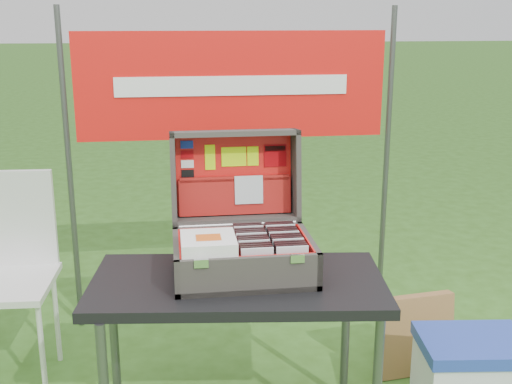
{
  "coord_description": "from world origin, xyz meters",
  "views": [
    {
      "loc": [
        -0.33,
        -2.22,
        1.65
      ],
      "look_at": [
        -0.01,
        0.1,
        1.0
      ],
      "focal_mm": 45.0,
      "sensor_mm": 36.0,
      "label": 1
    }
  ],
  "objects": [
    {
      "name": "cd_left_12",
      "position": [
        -0.04,
        0.15,
        0.78
      ],
      "size": [
        0.12,
        0.01,
        0.13
      ],
      "primitive_type": "cube",
      "color": "silver",
      "rests_on": "suitcase_liner_floor"
    },
    {
      "name": "cd_right_6",
      "position": [
        0.09,
        0.02,
        0.78
      ],
      "size": [
        0.12,
        0.01,
        0.13
      ],
      "primitive_type": "cube",
      "color": "black",
      "rests_on": "suitcase_liner_floor"
    },
    {
      "name": "table",
      "position": [
        -0.1,
        0.0,
        0.34
      ],
      "size": [
        1.16,
        0.67,
        0.69
      ],
      "primitive_type": null,
      "rotation": [
        0.0,
        0.0,
        -0.11
      ],
      "color": "black",
      "rests_on": "ground"
    },
    {
      "name": "songbook_3",
      "position": [
        -0.21,
        -0.03,
        0.85
      ],
      "size": [
        0.2,
        0.2,
        0.0
      ],
      "primitive_type": "cube",
      "color": "white",
      "rests_on": "suitcase_base_wall_front"
    },
    {
      "name": "cd_left_7",
      "position": [
        -0.04,
        0.04,
        0.78
      ],
      "size": [
        0.12,
        0.01,
        0.13
      ],
      "primitive_type": "cube",
      "color": "black",
      "rests_on": "suitcase_liner_floor"
    },
    {
      "name": "suitcase_liner_wall_front",
      "position": [
        -0.07,
        -0.12,
        0.77
      ],
      "size": [
        0.49,
        0.01,
        0.12
      ],
      "primitive_type": "cube",
      "color": "red",
      "rests_on": "suitcase_base_bottom"
    },
    {
      "name": "songbook_0",
      "position": [
        -0.21,
        -0.03,
        0.83
      ],
      "size": [
        0.2,
        0.2,
        0.0
      ],
      "primitive_type": "cube",
      "color": "white",
      "rests_on": "suitcase_base_wall_front"
    },
    {
      "name": "chair_backrest",
      "position": [
        -1.09,
        0.75,
        0.73
      ],
      "size": [
        0.44,
        0.05,
        0.46
      ],
      "primitive_type": "cube",
      "rotation": [
        0.0,
        0.0,
        -0.05
      ],
      "color": "silver",
      "rests_on": "chair_seat"
    },
    {
      "name": "suitcase_latch_right",
      "position": [
        0.1,
        -0.15,
        0.82
      ],
      "size": [
        0.05,
        0.01,
        0.03
      ],
      "primitive_type": "cube",
      "color": "silver",
      "rests_on": "suitcase_base_wall_front"
    },
    {
      "name": "banner_post_right",
      "position": [
        0.85,
        1.1,
        0.85
      ],
      "size": [
        0.03,
        0.03,
        1.7
      ],
      "primitive_type": "cylinder",
      "color": "#59595B",
      "rests_on": "ground"
    },
    {
      "name": "cd_right_0",
      "position": [
        0.09,
        -0.1,
        0.78
      ],
      "size": [
        0.12,
        0.01,
        0.13
      ],
      "primitive_type": "cube",
      "color": "silver",
      "rests_on": "suitcase_liner_floor"
    },
    {
      "name": "suitcase_latch_left",
      "position": [
        -0.24,
        -0.15,
        0.82
      ],
      "size": [
        0.05,
        0.01,
        0.03
      ],
      "primitive_type": "cube",
      "color": "silver",
      "rests_on": "suitcase_base_wall_front"
    },
    {
      "name": "cd_right_4",
      "position": [
        0.09,
        -0.02,
        0.78
      ],
      "size": [
        0.12,
        0.01,
        0.13
      ],
      "primitive_type": "cube",
      "color": "silver",
      "rests_on": "suitcase_liner_floor"
    },
    {
      "name": "songbook_5",
      "position": [
        -0.21,
        -0.03,
        0.86
      ],
      "size": [
        0.2,
        0.2,
        0.0
      ],
      "primitive_type": "cube",
      "color": "white",
      "rests_on": "suitcase_base_wall_front"
    },
    {
      "name": "suitcase_liner_floor",
      "position": [
        -0.07,
        0.04,
        0.71
      ],
      "size": [
        0.49,
        0.34,
        0.01
      ],
      "primitive_type": "cube",
      "color": "red",
      "rests_on": "suitcase_base_bottom"
    },
    {
      "name": "banner_text",
      "position": [
        0.0,
        1.08,
        1.3
      ],
      "size": [
        1.2,
        0.0,
        0.1
      ],
      "primitive_type": "cube",
      "color": "white",
      "rests_on": "banner"
    },
    {
      "name": "cd_right_7",
      "position": [
        0.09,
        0.04,
        0.78
      ],
      "size": [
        0.12,
        0.01,
        0.13
      ],
      "primitive_type": "cube",
      "color": "black",
      "rests_on": "suitcase_liner_floor"
    },
    {
      "name": "lid_card_neon_main",
      "position": [
        -0.07,
        0.37,
        1.08
      ],
      "size": [
        0.1,
        0.01,
        0.08
      ],
      "primitive_type": "cube",
      "rotation": [
        -1.68,
        0.0,
        0.0
      ],
      "color": "#BCEE08",
      "rests_on": "suitcase_lid_liner"
    },
    {
      "name": "suitcase_liner_wall_right",
      "position": [
        0.17,
        0.04,
        0.77
      ],
      "size": [
        0.01,
        0.34,
        0.12
      ],
      "primitive_type": "cube",
      "color": "red",
      "rests_on": "suitcase_base_bottom"
    },
    {
      "name": "banner_post_left",
      "position": [
        -0.85,
        1.1,
        0.85
      ],
      "size": [
        0.03,
        0.03,
        1.7
      ],
      "primitive_type": "cylinder",
      "color": "#59595B",
      "rests_on": "ground"
    },
    {
      "name": "cd_right_14",
      "position": [
        0.09,
        0.19,
        0.78
      ],
      "size": [
        0.12,
        0.01,
        0.13
      ],
      "primitive_type": "cube",
      "color": "black",
      "rests_on": "suitcase_liner_floor"
    },
    {
      "name": "lid_sticker_cc_c",
      "position": [
        -0.26,
        0.37,
        1.06
      ],
      "size": [
        0.05,
        0.01,
        0.03
      ],
      "primitive_type": "cube",
      "rotation": [
        -1.68,
        0.0,
        0.0
      ],
      "color": "white",
      "rests_on": "suitcase_lid_liner"
    },
    {
      "name": "suitcase_lid_liner",
      "position": [
        -0.07,
        0.37,
        1.0
      ],
      "size": [
        0.48,
        0.04,
        0.33
      ],
      "primitive_type": "cube",
      "rotation": [
        -1.68,
        0.0,
        0.0
      ],
      "color": "red",
      "rests_on": "suitcase_lid_back"
    },
    {
      "name": "suitcase_liner_wall_left",
      "position": [
        -0.31,
        0.04,
        0.77
      ],
      "size": [
        0.01,
        0.34,
        0.12
      ],
      "primitive_type": "cube",
      "color": "red",
      "rests_on": "suitcase_base_bottom"
    },
    {
      "name": "suitcase_base_wall_back",
      "position": [
        -0.07,
        0.22,
        0.76
      ],
      "size": [
        0.53,
        0.02,
        0.14
      ],
      "primitive_type": "cube",
      "color": "#4B4640",
      "rests_on": "table_top"
    },
    {
      "name": "cd_left_0",
      "position": [
        -0.04,
        -0.1,
        0.78
      ],
      "size": [
        0.12,
        0.01,
        0.13
      ],
      "primitive_type": "cube",
      "color": "silver",
      "rests_on": "suitcase_liner_floor"
    },
    {
      "name": "suitcase_lid_rim_near",
      "position": [
        -0.07,
        0.3,
        0.83
      ],
      "size": [
        0.53,
        0.14,
        0.04
      ],
      "primitive_type": "cube",
      "rotation": [
        -1.68,
        0.0,
        0.0
      ],
      "color": "#4B4640",
      "rests_on": "suitcase_lid_back"
    },
    {
      "name": "suitcase_base_wall_right",
      "position": [
        0.18,
        0.04,
        0.76
      ],
      "size": [
        0.02,
        0.38,
        0.14
      ],
      "primitive_type": "cube",
      "color": "#4B4640",
      "rests_on": "table_top"
    },
    {
      "name": "songbook_8",
      "position": [
        -0.21,
        -0.03,
        0.87
      ],
      "size": [
        0.2,
        0.2,
        0.0
      ],
      "primitive_type": "cube",
      "color": "white",
      "rests_on": "suitcase_base_wall_front"
    },
    {
      "name": "songbook_graphic",
      "position": [
        -0.21,
        -0.04,
        0.88
      ],
      "size": [
        0.09,
        0.07,
        0.0
      ],
      "primitive_type": "cube",
      "color": "#D85919",
      "rests_on": "songbook_8"
    },
    {
      "name": "cd_right_11",
      "position": [
        0.09,
        0.13,
        0.78
      ],
      "size": [
        0.12,
        0.01,
        0.13
      ],
      "primitive_type": "cube",
      "color": "black",
      "rests_on": "suitcase_liner_floor"
    },
    {
      "name": "table_leg_br",
      "position": [
        0.39,
        0.22,
        0.32
      ],
      "size": [
        0.04,
        0.04,
        0.65
      ],
      "primitive_type": "cylinder",
      "color": "#59595B",
      "rests_on": "ground"
    },
    {
      "name": "table_top",
      "position": [
        -0.1,
        0.0,
        0.67
      ],
      "size": [
        1.16,
        0.67,
        0.04
      ],
      "primitive_type": "cube",
      "rotation": [
        0.0,
        0.0,
        -0.11
      ],
      "color": "black",
      "rests_on": "ground"
    },
    {
      "name": "banner",
      "position": [
        0.0,
        1.09,
        1.3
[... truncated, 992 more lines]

